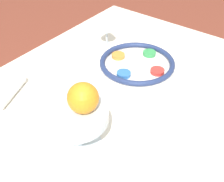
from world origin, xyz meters
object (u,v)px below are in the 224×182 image
object	(u,v)px
fruit_stand	(76,121)
orange_fruit	(83,98)
napkin_roll	(10,91)
cup_near	(122,158)
wine_glass	(107,23)
seder_plate	(137,64)

from	to	relation	value
fruit_stand	orange_fruit	bearing A→B (deg)	138.32
napkin_roll	cup_near	world-z (taller)	cup_near
fruit_stand	wine_glass	bearing A→B (deg)	-150.67
fruit_stand	napkin_roll	distance (m)	0.34
cup_near	fruit_stand	bearing A→B (deg)	-85.33
wine_glass	seder_plate	bearing A→B (deg)	72.95
cup_near	wine_glass	bearing A→B (deg)	-138.76
wine_glass	napkin_roll	xyz separation A→B (m)	(0.46, -0.05, -0.09)
napkin_roll	orange_fruit	bearing A→B (deg)	87.84
napkin_roll	cup_near	xyz separation A→B (m)	(0.02, 0.48, 0.02)
seder_plate	fruit_stand	size ratio (longest dim) A/B	1.63
orange_fruit	napkin_roll	world-z (taller)	orange_fruit
seder_plate	orange_fruit	xyz separation A→B (m)	(0.42, 0.10, 0.16)
orange_fruit	napkin_roll	distance (m)	0.38
fruit_stand	napkin_roll	world-z (taller)	fruit_stand
napkin_roll	wine_glass	bearing A→B (deg)	173.25
seder_plate	napkin_roll	size ratio (longest dim) A/B	1.82
fruit_stand	napkin_roll	xyz separation A→B (m)	(-0.03, -0.33, -0.08)
fruit_stand	orange_fruit	world-z (taller)	orange_fruit
orange_fruit	cup_near	distance (m)	0.19
seder_plate	wine_glass	world-z (taller)	wine_glass
orange_fruit	napkin_roll	bearing A→B (deg)	-92.16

